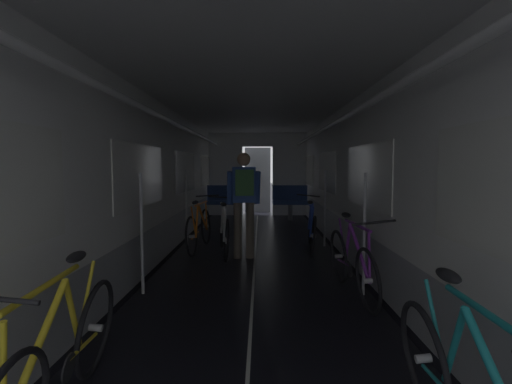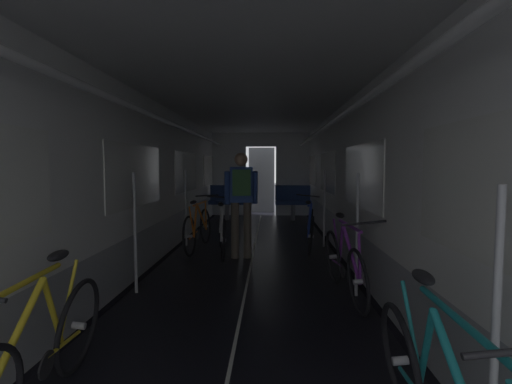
% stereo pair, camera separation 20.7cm
% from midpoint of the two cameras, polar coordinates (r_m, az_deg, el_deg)
% --- Properties ---
extents(train_car_shell, '(3.14, 12.34, 2.57)m').
position_cam_midpoint_polar(train_car_shell, '(5.72, -1.25, 6.21)').
color(train_car_shell, black).
rests_on(train_car_shell, ground).
extents(bench_seat_far_left, '(0.98, 0.51, 0.95)m').
position_cam_midpoint_polar(bench_seat_far_left, '(10.29, -5.43, -1.08)').
color(bench_seat_far_left, gray).
rests_on(bench_seat_far_left, ground).
extents(bench_seat_far_right, '(0.98, 0.51, 0.95)m').
position_cam_midpoint_polar(bench_seat_far_right, '(10.25, 4.62, -1.10)').
color(bench_seat_far_right, gray).
rests_on(bench_seat_far_right, ground).
extents(bicycle_blue, '(0.44, 1.69, 0.95)m').
position_cam_midpoint_polar(bicycle_blue, '(6.69, 7.62, -5.45)').
color(bicycle_blue, black).
rests_on(bicycle_blue, ground).
extents(bicycle_yellow, '(0.44, 1.69, 0.95)m').
position_cam_midpoint_polar(bicycle_yellow, '(2.64, -29.62, -21.04)').
color(bicycle_yellow, black).
rests_on(bicycle_yellow, ground).
extents(bicycle_orange, '(0.44, 1.69, 0.95)m').
position_cam_midpoint_polar(bicycle_orange, '(6.67, -9.51, -5.49)').
color(bicycle_orange, black).
rests_on(bicycle_orange, ground).
extents(bicycle_purple, '(0.44, 1.69, 0.95)m').
position_cam_midpoint_polar(bicycle_purple, '(4.42, 13.05, -10.44)').
color(bicycle_purple, black).
rests_on(bicycle_purple, ground).
extents(person_cyclist_aisle, '(0.55, 0.41, 1.69)m').
position_cam_midpoint_polar(person_cyclist_aisle, '(5.93, -2.86, -0.47)').
color(person_cyclist_aisle, brown).
rests_on(person_cyclist_aisle, ground).
extents(bicycle_white_in_aisle, '(0.50, 1.68, 0.94)m').
position_cam_midpoint_polar(bicycle_white_in_aisle, '(6.30, -5.82, -6.02)').
color(bicycle_white_in_aisle, black).
rests_on(bicycle_white_in_aisle, ground).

